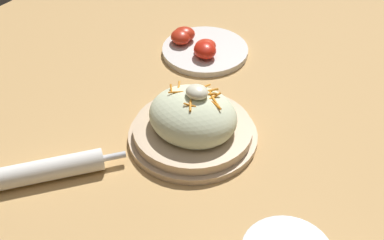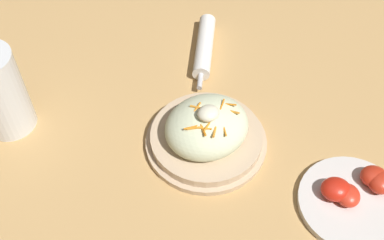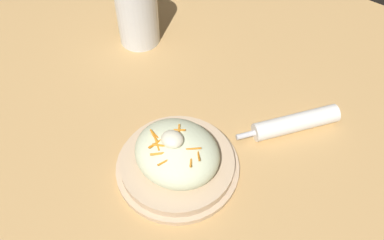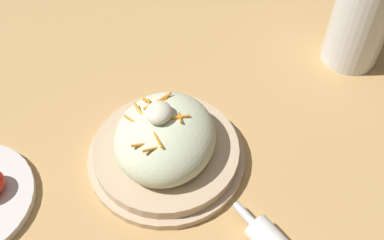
% 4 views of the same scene
% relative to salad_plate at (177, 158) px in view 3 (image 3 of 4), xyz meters
% --- Properties ---
extents(ground_plane, '(1.43, 1.43, 0.00)m').
position_rel_salad_plate_xyz_m(ground_plane, '(0.07, 0.03, -0.03)').
color(ground_plane, tan).
extents(salad_plate, '(0.22, 0.22, 0.11)m').
position_rel_salad_plate_xyz_m(salad_plate, '(0.00, 0.00, 0.00)').
color(salad_plate, '#D1B28E').
rests_on(salad_plate, ground_plane).
extents(beer_mug, '(0.14, 0.13, 0.17)m').
position_rel_salad_plate_xyz_m(beer_mug, '(0.28, -0.24, 0.04)').
color(beer_mug, white).
rests_on(beer_mug, ground_plane).
extents(napkin_roll, '(0.14, 0.17, 0.03)m').
position_rel_salad_plate_xyz_m(napkin_roll, '(-0.13, -0.20, -0.02)').
color(napkin_roll, white).
rests_on(napkin_roll, ground_plane).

